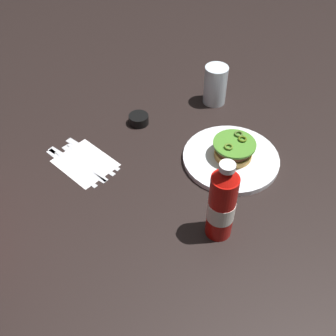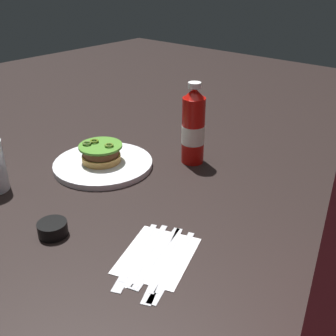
{
  "view_description": "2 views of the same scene",
  "coord_description": "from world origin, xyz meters",
  "px_view_note": "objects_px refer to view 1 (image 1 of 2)",
  "views": [
    {
      "loc": [
        -0.6,
        0.35,
        0.75
      ],
      "look_at": [
        -0.02,
        0.04,
        0.08
      ],
      "focal_mm": 42.83,
      "sensor_mm": 36.0,
      "label": 1
    },
    {
      "loc": [
        0.6,
        0.59,
        0.48
      ],
      "look_at": [
        -0.02,
        0.05,
        0.05
      ],
      "focal_mm": 43.0,
      "sensor_mm": 36.0,
      "label": 2
    }
  ],
  "objects_px": {
    "condiment_cup": "(139,119)",
    "spoon_utensil": "(83,154)",
    "dinner_plate": "(230,158)",
    "butter_knife": "(73,161)",
    "ketchup_bottle": "(220,205)",
    "steak_knife": "(68,164)",
    "napkin": "(85,163)",
    "fork_utensil": "(81,158)",
    "burger_sandwich": "(233,149)",
    "water_glass": "(215,85)",
    "table_knife": "(89,151)"
  },
  "relations": [
    {
      "from": "ketchup_bottle",
      "to": "butter_knife",
      "type": "distance_m",
      "value": 0.44
    },
    {
      "from": "napkin",
      "to": "butter_knife",
      "type": "bearing_deg",
      "value": 57.18
    },
    {
      "from": "water_glass",
      "to": "napkin",
      "type": "xyz_separation_m",
      "value": [
        -0.07,
        0.45,
        -0.06
      ]
    },
    {
      "from": "napkin",
      "to": "spoon_utensil",
      "type": "xyz_separation_m",
      "value": [
        0.03,
        -0.01,
        0.0
      ]
    },
    {
      "from": "dinner_plate",
      "to": "condiment_cup",
      "type": "height_order",
      "value": "condiment_cup"
    },
    {
      "from": "water_glass",
      "to": "table_knife",
      "type": "relative_size",
      "value": 0.66
    },
    {
      "from": "burger_sandwich",
      "to": "table_knife",
      "type": "height_order",
      "value": "burger_sandwich"
    },
    {
      "from": "spoon_utensil",
      "to": "steak_knife",
      "type": "height_order",
      "value": "same"
    },
    {
      "from": "condiment_cup",
      "to": "fork_utensil",
      "type": "xyz_separation_m",
      "value": [
        -0.07,
        0.2,
        -0.01
      ]
    },
    {
      "from": "condiment_cup",
      "to": "spoon_utensil",
      "type": "xyz_separation_m",
      "value": [
        -0.05,
        0.19,
        -0.01
      ]
    },
    {
      "from": "water_glass",
      "to": "burger_sandwich",
      "type": "bearing_deg",
      "value": 157.97
    },
    {
      "from": "water_glass",
      "to": "butter_knife",
      "type": "relative_size",
      "value": 0.62
    },
    {
      "from": "burger_sandwich",
      "to": "ketchup_bottle",
      "type": "xyz_separation_m",
      "value": [
        -0.18,
        0.17,
        0.06
      ]
    },
    {
      "from": "table_knife",
      "to": "condiment_cup",
      "type": "bearing_deg",
      "value": -73.8
    },
    {
      "from": "fork_utensil",
      "to": "ketchup_bottle",
      "type": "bearing_deg",
      "value": -152.45
    },
    {
      "from": "condiment_cup",
      "to": "napkin",
      "type": "distance_m",
      "value": 0.22
    },
    {
      "from": "napkin",
      "to": "table_knife",
      "type": "relative_size",
      "value": 0.81
    },
    {
      "from": "butter_knife",
      "to": "steak_knife",
      "type": "distance_m",
      "value": 0.02
    },
    {
      "from": "burger_sandwich",
      "to": "table_knife",
      "type": "xyz_separation_m",
      "value": [
        0.21,
        0.33,
        -0.03
      ]
    },
    {
      "from": "condiment_cup",
      "to": "table_knife",
      "type": "height_order",
      "value": "condiment_cup"
    },
    {
      "from": "condiment_cup",
      "to": "table_knife",
      "type": "distance_m",
      "value": 0.18
    },
    {
      "from": "burger_sandwich",
      "to": "butter_knife",
      "type": "relative_size",
      "value": 0.57
    },
    {
      "from": "ketchup_bottle",
      "to": "fork_utensil",
      "type": "distance_m",
      "value": 0.43
    },
    {
      "from": "ketchup_bottle",
      "to": "napkin",
      "type": "distance_m",
      "value": 0.41
    },
    {
      "from": "dinner_plate",
      "to": "butter_knife",
      "type": "xyz_separation_m",
      "value": [
        0.19,
        0.38,
        -0.0
      ]
    },
    {
      "from": "burger_sandwich",
      "to": "water_glass",
      "type": "distance_m",
      "value": 0.26
    },
    {
      "from": "ketchup_bottle",
      "to": "steak_knife",
      "type": "height_order",
      "value": "ketchup_bottle"
    },
    {
      "from": "spoon_utensil",
      "to": "ketchup_bottle",
      "type": "bearing_deg",
      "value": -154.76
    },
    {
      "from": "dinner_plate",
      "to": "steak_knife",
      "type": "relative_size",
      "value": 1.32
    },
    {
      "from": "dinner_plate",
      "to": "ketchup_bottle",
      "type": "relative_size",
      "value": 1.19
    },
    {
      "from": "ketchup_bottle",
      "to": "steak_knife",
      "type": "relative_size",
      "value": 1.11
    },
    {
      "from": "burger_sandwich",
      "to": "napkin",
      "type": "relative_size",
      "value": 0.74
    },
    {
      "from": "steak_knife",
      "to": "burger_sandwich",
      "type": "bearing_deg",
      "value": -114.86
    },
    {
      "from": "dinner_plate",
      "to": "water_glass",
      "type": "height_order",
      "value": "water_glass"
    },
    {
      "from": "burger_sandwich",
      "to": "condiment_cup",
      "type": "distance_m",
      "value": 0.3
    },
    {
      "from": "ketchup_bottle",
      "to": "water_glass",
      "type": "height_order",
      "value": "ketchup_bottle"
    },
    {
      "from": "ketchup_bottle",
      "to": "fork_utensil",
      "type": "relative_size",
      "value": 1.17
    },
    {
      "from": "napkin",
      "to": "fork_utensil",
      "type": "bearing_deg",
      "value": 16.49
    },
    {
      "from": "napkin",
      "to": "butter_knife",
      "type": "height_order",
      "value": "butter_knife"
    },
    {
      "from": "condiment_cup",
      "to": "spoon_utensil",
      "type": "height_order",
      "value": "condiment_cup"
    },
    {
      "from": "dinner_plate",
      "to": "condiment_cup",
      "type": "bearing_deg",
      "value": 30.41
    },
    {
      "from": "steak_knife",
      "to": "butter_knife",
      "type": "bearing_deg",
      "value": -68.41
    },
    {
      "from": "dinner_plate",
      "to": "ketchup_bottle",
      "type": "distance_m",
      "value": 0.26
    },
    {
      "from": "water_glass",
      "to": "condiment_cup",
      "type": "height_order",
      "value": "water_glass"
    },
    {
      "from": "ketchup_bottle",
      "to": "steak_knife",
      "type": "bearing_deg",
      "value": 32.32
    },
    {
      "from": "burger_sandwich",
      "to": "ketchup_bottle",
      "type": "distance_m",
      "value": 0.25
    },
    {
      "from": "butter_knife",
      "to": "water_glass",
      "type": "bearing_deg",
      "value": -83.51
    },
    {
      "from": "dinner_plate",
      "to": "butter_knife",
      "type": "relative_size",
      "value": 1.3
    },
    {
      "from": "spoon_utensil",
      "to": "napkin",
      "type": "bearing_deg",
      "value": 169.17
    },
    {
      "from": "spoon_utensil",
      "to": "butter_knife",
      "type": "bearing_deg",
      "value": 113.21
    }
  ]
}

